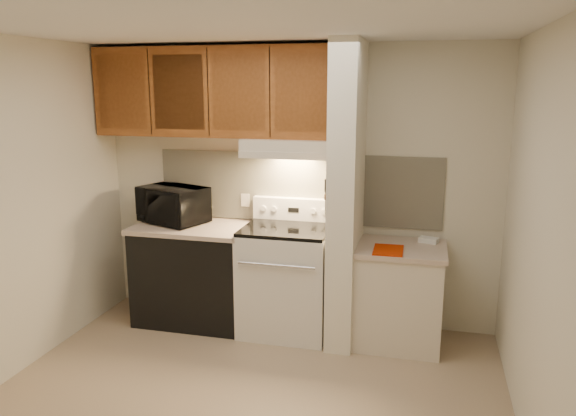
% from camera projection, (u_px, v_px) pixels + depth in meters
% --- Properties ---
extents(floor, '(3.60, 3.60, 0.00)m').
position_uv_depth(floor, '(246.00, 398.00, 3.93)').
color(floor, tan).
rests_on(floor, ground).
extents(ceiling, '(3.60, 3.60, 0.00)m').
position_uv_depth(ceiling, '(240.00, 26.00, 3.39)').
color(ceiling, white).
rests_on(ceiling, wall_back).
extents(wall_back, '(3.60, 2.50, 0.02)m').
position_uv_depth(wall_back, '(296.00, 186.00, 5.08)').
color(wall_back, beige).
rests_on(wall_back, floor).
extents(wall_left, '(0.02, 3.00, 2.50)m').
position_uv_depth(wall_left, '(9.00, 211.00, 4.09)').
color(wall_left, beige).
rests_on(wall_left, floor).
extents(wall_right, '(0.02, 3.00, 2.50)m').
position_uv_depth(wall_right, '(539.00, 244.00, 3.23)').
color(wall_right, beige).
rests_on(wall_right, floor).
extents(backsplash, '(2.60, 0.02, 0.63)m').
position_uv_depth(backsplash, '(296.00, 188.00, 5.08)').
color(backsplash, beige).
rests_on(backsplash, wall_back).
extents(range_body, '(0.76, 0.65, 0.92)m').
position_uv_depth(range_body, '(287.00, 281.00, 4.93)').
color(range_body, silver).
rests_on(range_body, floor).
extents(oven_window, '(0.50, 0.01, 0.30)m').
position_uv_depth(oven_window, '(277.00, 289.00, 4.62)').
color(oven_window, black).
rests_on(oven_window, range_body).
extents(oven_handle, '(0.65, 0.02, 0.02)m').
position_uv_depth(oven_handle, '(276.00, 265.00, 4.54)').
color(oven_handle, silver).
rests_on(oven_handle, range_body).
extents(cooktop, '(0.74, 0.64, 0.03)m').
position_uv_depth(cooktop, '(287.00, 229.00, 4.83)').
color(cooktop, black).
rests_on(cooktop, range_body).
extents(range_backguard, '(0.76, 0.08, 0.20)m').
position_uv_depth(range_backguard, '(295.00, 209.00, 5.07)').
color(range_backguard, silver).
rests_on(range_backguard, range_body).
extents(range_display, '(0.10, 0.01, 0.04)m').
position_uv_depth(range_display, '(293.00, 210.00, 5.03)').
color(range_display, black).
rests_on(range_display, range_backguard).
extents(range_knob_left_outer, '(0.05, 0.02, 0.05)m').
position_uv_depth(range_knob_left_outer, '(263.00, 208.00, 5.09)').
color(range_knob_left_outer, silver).
rests_on(range_knob_left_outer, range_backguard).
extents(range_knob_left_inner, '(0.05, 0.02, 0.05)m').
position_uv_depth(range_knob_left_inner, '(274.00, 209.00, 5.07)').
color(range_knob_left_inner, silver).
rests_on(range_knob_left_inner, range_backguard).
extents(range_knob_right_inner, '(0.05, 0.02, 0.05)m').
position_uv_depth(range_knob_right_inner, '(313.00, 211.00, 4.99)').
color(range_knob_right_inner, silver).
rests_on(range_knob_right_inner, range_backguard).
extents(range_knob_right_outer, '(0.05, 0.02, 0.05)m').
position_uv_depth(range_knob_right_outer, '(324.00, 212.00, 4.96)').
color(range_knob_right_outer, silver).
rests_on(range_knob_right_outer, range_backguard).
extents(dishwasher_front, '(1.00, 0.63, 0.87)m').
position_uv_depth(dishwasher_front, '(194.00, 275.00, 5.15)').
color(dishwasher_front, black).
rests_on(dishwasher_front, floor).
extents(left_countertop, '(1.04, 0.67, 0.04)m').
position_uv_depth(left_countertop, '(193.00, 227.00, 5.06)').
color(left_countertop, '#C4AB97').
rests_on(left_countertop, dishwasher_front).
extents(spoon_rest, '(0.24, 0.10, 0.02)m').
position_uv_depth(spoon_rest, '(192.00, 219.00, 5.26)').
color(spoon_rest, black).
rests_on(spoon_rest, left_countertop).
extents(teal_jar, '(0.10, 0.10, 0.11)m').
position_uv_depth(teal_jar, '(167.00, 212.00, 5.33)').
color(teal_jar, '#2B6359').
rests_on(teal_jar, left_countertop).
extents(outlet, '(0.08, 0.01, 0.12)m').
position_uv_depth(outlet, '(245.00, 200.00, 5.21)').
color(outlet, beige).
rests_on(outlet, backsplash).
extents(microwave, '(0.70, 0.59, 0.33)m').
position_uv_depth(microwave, '(173.00, 205.00, 5.14)').
color(microwave, black).
rests_on(microwave, left_countertop).
extents(partition_pillar, '(0.22, 0.70, 2.50)m').
position_uv_depth(partition_pillar, '(346.00, 196.00, 4.63)').
color(partition_pillar, white).
rests_on(partition_pillar, floor).
extents(pillar_trim, '(0.01, 0.70, 0.04)m').
position_uv_depth(pillar_trim, '(333.00, 189.00, 4.65)').
color(pillar_trim, brown).
rests_on(pillar_trim, partition_pillar).
extents(knife_strip, '(0.02, 0.42, 0.04)m').
position_uv_depth(knife_strip, '(331.00, 188.00, 4.60)').
color(knife_strip, black).
rests_on(knife_strip, partition_pillar).
extents(knife_blade_a, '(0.01, 0.03, 0.16)m').
position_uv_depth(knife_blade_a, '(326.00, 204.00, 4.47)').
color(knife_blade_a, silver).
rests_on(knife_blade_a, knife_strip).
extents(knife_handle_a, '(0.02, 0.02, 0.10)m').
position_uv_depth(knife_handle_a, '(326.00, 186.00, 4.43)').
color(knife_handle_a, black).
rests_on(knife_handle_a, knife_strip).
extents(knife_blade_b, '(0.01, 0.04, 0.18)m').
position_uv_depth(knife_blade_b, '(327.00, 203.00, 4.55)').
color(knife_blade_b, silver).
rests_on(knife_blade_b, knife_strip).
extents(knife_handle_b, '(0.02, 0.02, 0.10)m').
position_uv_depth(knife_handle_b, '(328.00, 184.00, 4.51)').
color(knife_handle_b, black).
rests_on(knife_handle_b, knife_strip).
extents(knife_blade_c, '(0.01, 0.04, 0.20)m').
position_uv_depth(knife_blade_c, '(329.00, 202.00, 4.64)').
color(knife_blade_c, silver).
rests_on(knife_blade_c, knife_strip).
extents(knife_handle_c, '(0.02, 0.02, 0.10)m').
position_uv_depth(knife_handle_c, '(330.00, 182.00, 4.59)').
color(knife_handle_c, black).
rests_on(knife_handle_c, knife_strip).
extents(knife_blade_d, '(0.01, 0.04, 0.16)m').
position_uv_depth(knife_blade_d, '(331.00, 198.00, 4.69)').
color(knife_blade_d, silver).
rests_on(knife_blade_d, knife_strip).
extents(knife_handle_d, '(0.02, 0.02, 0.10)m').
position_uv_depth(knife_handle_d, '(331.00, 180.00, 4.66)').
color(knife_handle_d, black).
rests_on(knife_handle_d, knife_strip).
extents(knife_blade_e, '(0.01, 0.04, 0.18)m').
position_uv_depth(knife_blade_e, '(332.00, 198.00, 4.77)').
color(knife_blade_e, silver).
rests_on(knife_blade_e, knife_strip).
extents(knife_handle_e, '(0.02, 0.02, 0.10)m').
position_uv_depth(knife_handle_e, '(333.00, 179.00, 4.73)').
color(knife_handle_e, black).
rests_on(knife_handle_e, knife_strip).
extents(oven_mitt, '(0.03, 0.10, 0.24)m').
position_uv_depth(oven_mitt, '(334.00, 194.00, 4.83)').
color(oven_mitt, gray).
rests_on(oven_mitt, partition_pillar).
extents(right_cab_base, '(0.70, 0.60, 0.81)m').
position_uv_depth(right_cab_base, '(399.00, 297.00, 4.70)').
color(right_cab_base, beige).
rests_on(right_cab_base, floor).
extents(right_countertop, '(0.74, 0.64, 0.04)m').
position_uv_depth(right_countertop, '(401.00, 249.00, 4.61)').
color(right_countertop, '#C4AB97').
rests_on(right_countertop, right_cab_base).
extents(red_folder, '(0.24, 0.32, 0.01)m').
position_uv_depth(red_folder, '(388.00, 250.00, 4.49)').
color(red_folder, '#B02300').
rests_on(red_folder, right_countertop).
extents(white_box, '(0.17, 0.14, 0.04)m').
position_uv_depth(white_box, '(429.00, 240.00, 4.72)').
color(white_box, white).
rests_on(white_box, right_countertop).
extents(range_hood, '(0.78, 0.44, 0.15)m').
position_uv_depth(range_hood, '(290.00, 147.00, 4.80)').
color(range_hood, beige).
rests_on(range_hood, upper_cabinets).
extents(hood_lip, '(0.78, 0.04, 0.06)m').
position_uv_depth(hood_lip, '(284.00, 156.00, 4.61)').
color(hood_lip, beige).
rests_on(hood_lip, range_hood).
extents(upper_cabinets, '(2.18, 0.33, 0.77)m').
position_uv_depth(upper_cabinets, '(215.00, 92.00, 4.90)').
color(upper_cabinets, brown).
rests_on(upper_cabinets, wall_back).
extents(cab_door_a, '(0.46, 0.01, 0.63)m').
position_uv_depth(cab_door_a, '(122.00, 92.00, 4.95)').
color(cab_door_a, brown).
rests_on(cab_door_a, upper_cabinets).
extents(cab_gap_a, '(0.01, 0.01, 0.73)m').
position_uv_depth(cab_gap_a, '(150.00, 92.00, 4.88)').
color(cab_gap_a, black).
rests_on(cab_gap_a, upper_cabinets).
extents(cab_door_b, '(0.46, 0.01, 0.63)m').
position_uv_depth(cab_door_b, '(179.00, 92.00, 4.82)').
color(cab_door_b, brown).
rests_on(cab_door_b, upper_cabinets).
extents(cab_gap_b, '(0.01, 0.01, 0.73)m').
position_uv_depth(cab_gap_b, '(208.00, 92.00, 4.75)').
color(cab_gap_b, black).
rests_on(cab_gap_b, upper_cabinets).
extents(cab_door_c, '(0.46, 0.01, 0.63)m').
position_uv_depth(cab_door_c, '(239.00, 93.00, 4.69)').
color(cab_door_c, brown).
rests_on(cab_door_c, upper_cabinets).
extents(cab_gap_c, '(0.01, 0.01, 0.73)m').
position_uv_depth(cab_gap_c, '(270.00, 93.00, 4.62)').
color(cab_gap_c, black).
rests_on(cab_gap_c, upper_cabinets).
extents(cab_door_d, '(0.46, 0.01, 0.63)m').
position_uv_depth(cab_door_d, '(302.00, 93.00, 4.56)').
color(cab_door_d, brown).
rests_on(cab_door_d, upper_cabinets).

